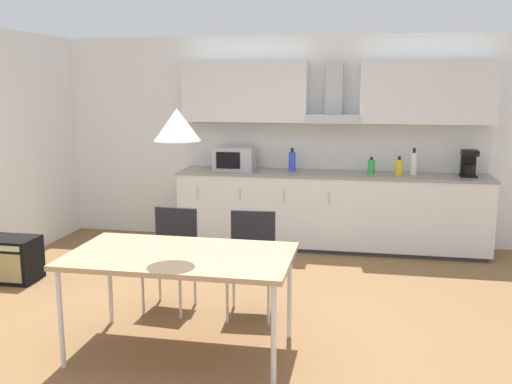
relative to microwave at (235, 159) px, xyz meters
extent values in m
cube|color=brown|center=(0.45, -2.60, -1.06)|extent=(8.06, 8.71, 0.02)
cube|color=white|center=(0.45, 0.36, 0.21)|extent=(6.45, 0.10, 2.51)
cube|color=#333333|center=(1.16, 0.00, -1.03)|extent=(3.46, 0.56, 0.05)
cube|color=silver|center=(1.16, 0.00, -0.59)|extent=(3.61, 0.61, 0.83)
cube|color=gray|center=(1.16, 0.00, -0.15)|extent=(3.63, 0.63, 0.03)
cube|color=silver|center=(-0.38, -0.31, -0.38)|extent=(0.01, 0.01, 0.14)
cube|color=silver|center=(0.13, -0.31, -0.38)|extent=(0.01, 0.01, 0.14)
cube|color=silver|center=(0.65, -0.31, -0.38)|extent=(0.01, 0.01, 0.14)
cube|color=silver|center=(1.16, -0.31, -0.38)|extent=(0.01, 0.01, 0.14)
cube|color=silver|center=(1.16, 0.29, 0.14)|extent=(3.61, 0.02, 0.55)
cube|color=silver|center=(0.11, 0.14, 0.79)|extent=(1.50, 0.34, 0.71)
cube|color=silver|center=(2.22, 0.14, 0.79)|extent=(1.50, 0.34, 0.71)
cube|color=#B7BABF|center=(1.16, 0.12, 0.49)|extent=(0.61, 0.40, 0.10)
cube|color=#B7BABF|center=(1.16, 0.23, 0.82)|extent=(0.20, 0.16, 0.66)
cube|color=#ADADB2|center=(0.00, 0.00, 0.00)|extent=(0.48, 0.34, 0.28)
cube|color=black|center=(-0.04, -0.17, 0.00)|extent=(0.29, 0.01, 0.20)
cube|color=black|center=(2.70, 0.00, -0.13)|extent=(0.18, 0.18, 0.02)
cylinder|color=black|center=(2.70, -0.01, -0.06)|extent=(0.12, 0.12, 0.12)
cube|color=black|center=(2.70, 0.06, 0.01)|extent=(0.16, 0.08, 0.30)
cube|color=black|center=(2.70, -0.01, 0.13)|extent=(0.18, 0.16, 0.06)
cylinder|color=white|center=(2.10, 0.04, -0.01)|extent=(0.08, 0.08, 0.25)
cylinder|color=black|center=(2.10, 0.04, 0.14)|extent=(0.03, 0.03, 0.06)
cylinder|color=green|center=(1.62, 0.01, -0.06)|extent=(0.08, 0.08, 0.16)
cylinder|color=black|center=(1.62, 0.01, 0.04)|extent=(0.03, 0.03, 0.04)
cylinder|color=yellow|center=(1.93, -0.04, -0.05)|extent=(0.08, 0.08, 0.18)
cylinder|color=black|center=(1.93, -0.04, 0.06)|extent=(0.03, 0.03, 0.04)
cylinder|color=blue|center=(0.69, 0.05, -0.03)|extent=(0.08, 0.08, 0.23)
cylinder|color=black|center=(0.69, 0.05, 0.11)|extent=(0.03, 0.03, 0.05)
cube|color=tan|center=(0.28, -2.94, -0.32)|extent=(1.59, 0.89, 0.04)
cylinder|color=silver|center=(-0.46, -3.32, -0.70)|extent=(0.04, 0.04, 0.71)
cylinder|color=silver|center=(1.01, -3.32, -0.70)|extent=(0.04, 0.04, 0.71)
cylinder|color=silver|center=(-0.46, -2.55, -0.70)|extent=(0.04, 0.04, 0.71)
cylinder|color=silver|center=(1.01, -2.55, -0.70)|extent=(0.04, 0.04, 0.71)
cube|color=black|center=(0.63, -2.19, -0.60)|extent=(0.43, 0.43, 0.04)
cube|color=black|center=(0.62, -2.01, -0.38)|extent=(0.38, 0.07, 0.40)
cylinder|color=silver|center=(0.82, -2.35, -0.84)|extent=(0.02, 0.02, 0.43)
cylinder|color=silver|center=(0.48, -2.37, -0.84)|extent=(0.02, 0.02, 0.43)
cylinder|color=silver|center=(0.79, -2.01, -0.84)|extent=(0.02, 0.02, 0.43)
cylinder|color=silver|center=(0.45, -2.03, -0.84)|extent=(0.02, 0.02, 0.43)
cube|color=black|center=(-0.08, -2.19, -0.60)|extent=(0.43, 0.43, 0.04)
cube|color=black|center=(-0.07, -2.01, -0.38)|extent=(0.38, 0.07, 0.40)
cylinder|color=silver|center=(0.08, -2.37, -0.84)|extent=(0.02, 0.02, 0.43)
cylinder|color=silver|center=(-0.26, -2.35, -0.84)|extent=(0.02, 0.02, 0.43)
cylinder|color=silver|center=(0.10, -2.03, -0.84)|extent=(0.02, 0.02, 0.43)
cylinder|color=silver|center=(-0.24, -2.01, -0.84)|extent=(0.02, 0.02, 0.43)
cube|color=black|center=(-1.88, -1.77, -0.83)|extent=(0.52, 0.36, 0.44)
cube|color=tan|center=(-1.88, -1.95, -0.86)|extent=(0.44, 0.01, 0.29)
cone|color=silver|center=(0.28, -2.94, 0.61)|extent=(0.32, 0.32, 0.22)
camera|label=1|loc=(1.54, -6.67, 0.88)|focal=40.00mm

